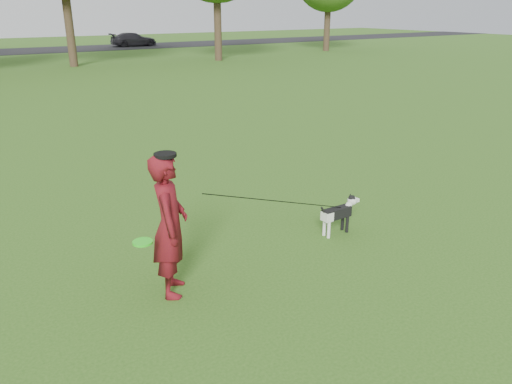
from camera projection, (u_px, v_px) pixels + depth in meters
ground at (270, 266)px, 6.85m from camera, size 120.00×120.00×0.00m
man at (170, 226)px, 5.95m from camera, size 0.68×0.77×1.79m
dog at (340, 211)px, 7.74m from camera, size 0.79×0.16×0.60m
car_right at (134, 39)px, 44.53m from camera, size 4.09×1.77×1.17m
man_held_items at (282, 201)px, 6.88m from camera, size 3.51×0.43×1.39m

